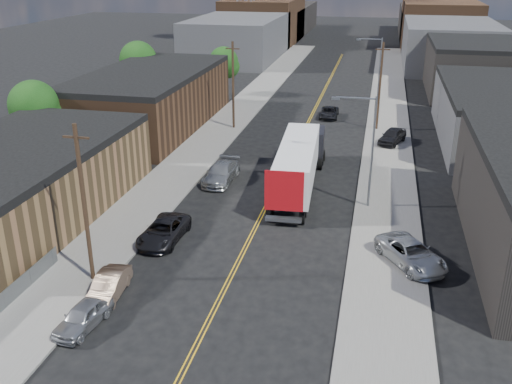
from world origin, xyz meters
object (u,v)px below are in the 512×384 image
at_px(semi_truck, 300,160).
at_px(car_right_lot_c, 392,136).
at_px(car_left_c, 164,231).
at_px(car_ahead_truck, 329,113).
at_px(car_right_lot_a, 411,253).
at_px(car_left_a, 83,316).
at_px(car_left_d, 221,173).
at_px(car_left_b, 109,286).

xyz_separation_m(semi_truck, car_right_lot_c, (7.92, 14.26, -1.54)).
relative_size(car_left_c, car_ahead_truck, 1.14).
bearing_deg(car_right_lot_c, semi_truck, -99.09).
relative_size(car_left_c, car_right_lot_a, 0.98).
bearing_deg(car_left_a, car_left_c, 94.87).
relative_size(car_left_c, car_left_d, 0.95).
bearing_deg(semi_truck, car_right_lot_c, 57.61).
bearing_deg(car_left_a, car_right_lot_c, 74.17).
height_order(car_right_lot_a, car_ahead_truck, car_right_lot_a).
distance_m(semi_truck, car_right_lot_a, 15.33).
distance_m(car_left_b, car_left_d, 19.58).
relative_size(semi_truck, car_right_lot_a, 3.05).
xyz_separation_m(car_left_b, car_right_lot_a, (17.40, 7.48, 0.21)).
bearing_deg(car_left_b, semi_truck, 61.71).
bearing_deg(car_ahead_truck, semi_truck, -90.55).
relative_size(car_left_a, car_left_d, 0.71).
relative_size(semi_truck, car_left_d, 2.96).
distance_m(semi_truck, car_left_c, 14.69).
relative_size(car_left_a, car_right_lot_c, 0.85).
bearing_deg(car_right_lot_c, car_ahead_truck, 148.09).
distance_m(semi_truck, car_left_d, 7.20).
xyz_separation_m(car_left_a, car_left_c, (0.56, 10.57, 0.07)).
bearing_deg(car_left_b, car_right_lot_a, 17.98).
height_order(car_left_d, car_ahead_truck, car_left_d).
relative_size(car_left_a, car_ahead_truck, 0.85).
height_order(car_left_b, car_right_lot_c, car_right_lot_c).
relative_size(car_left_b, car_right_lot_a, 0.77).
xyz_separation_m(car_left_b, car_right_lot_c, (16.32, 34.05, 0.25)).
bearing_deg(car_right_lot_a, semi_truck, 93.22).
bearing_deg(car_left_a, car_left_b, 97.89).
height_order(semi_truck, car_right_lot_a, semi_truck).
bearing_deg(car_ahead_truck, car_left_a, -100.41).
xyz_separation_m(car_left_c, car_right_lot_a, (16.84, 0.00, 0.16)).
bearing_deg(car_left_c, car_left_b, -92.95).
height_order(car_left_d, car_right_lot_c, car_right_lot_c).
distance_m(semi_truck, car_ahead_truck, 24.13).
bearing_deg(car_right_lot_a, car_left_b, 170.29).
bearing_deg(semi_truck, car_left_c, -125.85).
bearing_deg(car_right_lot_a, car_right_lot_c, 59.36).
bearing_deg(car_left_c, car_ahead_truck, 78.78).
relative_size(car_left_a, car_right_lot_a, 0.73).
height_order(semi_truck, car_left_b, semi_truck).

